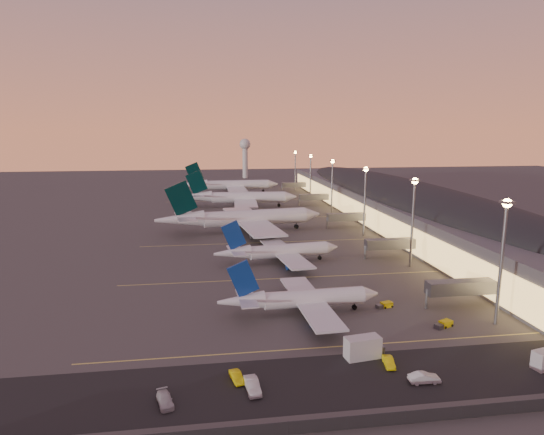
{
  "coord_description": "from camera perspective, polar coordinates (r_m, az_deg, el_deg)",
  "views": [
    {
      "loc": [
        -21.44,
        -119.63,
        38.77
      ],
      "look_at": [
        2.0,
        45.0,
        7.0
      ],
      "focal_mm": 30.0,
      "sensor_mm": 36.0,
      "label": 1
    }
  ],
  "objects": [
    {
      "name": "baggage_tug_a",
      "position": [
        99.94,
        20.77,
        -12.41
      ],
      "size": [
        4.3,
        3.02,
        1.2
      ],
      "rotation": [
        0.0,
        0.0,
        0.4
      ],
      "color": "yellow",
      "rests_on": "ground"
    },
    {
      "name": "lane_markings",
      "position": [
        165.66,
        -0.44,
        -2.72
      ],
      "size": [
        90.0,
        180.36,
        0.0
      ],
      "color": "#D8C659",
      "rests_on": "ground"
    },
    {
      "name": "service_van_b",
      "position": [
        75.97,
        -4.45,
        -19.3
      ],
      "size": [
        2.43,
        4.42,
        1.38
      ],
      "primitive_type": "imported",
      "rotation": [
        0.0,
        0.0,
        0.24
      ],
      "color": "yellow",
      "rests_on": "ground"
    },
    {
      "name": "airliner_narrow_north",
      "position": [
        135.27,
        0.77,
        -4.28
      ],
      "size": [
        38.4,
        34.58,
        13.71
      ],
      "rotation": [
        0.0,
        0.0,
        0.14
      ],
      "color": "silver",
      "rests_on": "ground"
    },
    {
      "name": "service_van_d",
      "position": [
        82.23,
        14.44,
        -17.13
      ],
      "size": [
        2.1,
        4.4,
        1.39
      ],
      "primitive_type": "imported",
      "rotation": [
        0.0,
        0.0,
        -0.15
      ],
      "color": "yellow",
      "rests_on": "ground"
    },
    {
      "name": "radar_tower",
      "position": [
        381.3,
        -3.4,
        8.26
      ],
      "size": [
        9.0,
        9.0,
        32.5
      ],
      "color": "silver",
      "rests_on": "ground"
    },
    {
      "name": "service_van_c",
      "position": [
        73.32,
        -2.46,
        -20.31
      ],
      "size": [
        2.44,
        5.52,
        1.76
      ],
      "primitive_type": "imported",
      "rotation": [
        0.0,
        0.0,
        0.11
      ],
      "color": "silver",
      "rests_on": "ground"
    },
    {
      "name": "baggage_tug_b",
      "position": [
        106.26,
        13.96,
        -10.61
      ],
      "size": [
        4.12,
        2.5,
        1.15
      ],
      "rotation": [
        0.0,
        0.0,
        0.27
      ],
      "color": "yellow",
      "rests_on": "ground"
    },
    {
      "name": "airliner_wide_far",
      "position": [
        288.69,
        -5.36,
        4.08
      ],
      "size": [
        61.99,
        56.24,
        19.89
      ],
      "rotation": [
        0.0,
        0.0,
        0.01
      ],
      "color": "silver",
      "rests_on": "ground"
    },
    {
      "name": "fence",
      "position": [
        67.47,
        13.03,
        -23.54
      ],
      "size": [
        124.0,
        0.12,
        2.0
      ],
      "color": "#2D2D30",
      "rests_on": "ground"
    },
    {
      "name": "airliner_wide_mid",
      "position": [
        234.65,
        -4.24,
        2.51
      ],
      "size": [
        60.68,
        55.34,
        19.42
      ],
      "rotation": [
        0.0,
        0.0,
        -0.06
      ],
      "color": "silver",
      "rests_on": "ground"
    },
    {
      "name": "service_lane",
      "position": [
        77.53,
        9.64,
        -19.35
      ],
      "size": [
        260.0,
        16.0,
        0.01
      ],
      "color": "black",
      "rests_on": "ground"
    },
    {
      "name": "light_masts",
      "position": [
        194.52,
        9.15,
        4.42
      ],
      "size": [
        2.2,
        217.2,
        25.9
      ],
      "color": "slate",
      "rests_on": "ground"
    },
    {
      "name": "airliner_narrow_south",
      "position": [
        99.12,
        3.6,
        -10.18
      ],
      "size": [
        35.53,
        31.73,
        12.7
      ],
      "rotation": [
        0.0,
        0.0,
        0.05
      ],
      "color": "silver",
      "rests_on": "ground"
    },
    {
      "name": "ground",
      "position": [
        127.57,
        1.97,
        -6.88
      ],
      "size": [
        700.0,
        700.0,
        0.0
      ],
      "primitive_type": "plane",
      "color": "#3F3D3A"
    },
    {
      "name": "terminal_building",
      "position": [
        211.51,
        15.19,
        2.29
      ],
      "size": [
        56.35,
        255.0,
        17.46
      ],
      "color": "#515055",
      "rests_on": "ground"
    },
    {
      "name": "catering_truck_a",
      "position": [
        83.45,
        11.53,
        -15.73
      ],
      "size": [
        7.06,
        3.54,
        3.8
      ],
      "rotation": [
        0.0,
        0.0,
        0.15
      ],
      "color": "silver",
      "rests_on": "ground"
    },
    {
      "name": "service_van_e",
      "position": [
        78.93,
        18.57,
        -18.54
      ],
      "size": [
        5.0,
        1.94,
        1.62
      ],
      "primitive_type": "imported",
      "rotation": [
        0.0,
        0.0,
        1.52
      ],
      "color": "silver",
      "rests_on": "ground"
    },
    {
      "name": "service_van_a",
      "position": [
        72.06,
        -13.29,
        -21.39
      ],
      "size": [
        3.2,
        5.21,
        1.41
      ],
      "primitive_type": "imported",
      "rotation": [
        0.0,
        0.0,
        0.27
      ],
      "color": "silver",
      "rests_on": "ground"
    },
    {
      "name": "airliner_wide_near",
      "position": [
        176.46,
        -3.86,
        -0.12
      ],
      "size": [
        65.28,
        60.01,
        20.9
      ],
      "rotation": [
        0.0,
        0.0,
        0.14
      ],
      "color": "silver",
      "rests_on": "ground"
    }
  ]
}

